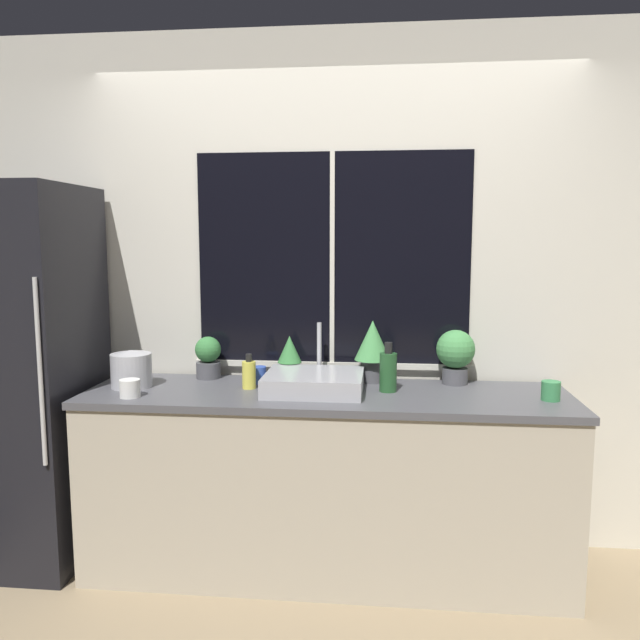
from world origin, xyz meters
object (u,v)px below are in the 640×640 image
object	(u,v)px
sink	(314,382)
bottle_tall	(388,371)
potted_plant_far_left	(208,357)
soap_bottle	(249,374)
kettle	(131,369)
refrigerator	(18,376)
potted_plant_far_right	(456,353)
mug_blue	(259,375)
potted_plant_center_right	(373,346)
mug_white	(130,388)
potted_plant_center_left	(290,357)
mug_green	(551,391)

from	to	relation	value
sink	bottle_tall	world-z (taller)	sink
potted_plant_far_left	soap_bottle	xyz separation A→B (m)	(0.26, -0.21, -0.04)
bottle_tall	kettle	xyz separation A→B (m)	(-1.27, -0.04, -0.01)
refrigerator	potted_plant_far_right	distance (m)	2.22
potted_plant_far_left	bottle_tall	distance (m)	0.97
mug_blue	potted_plant_center_right	bearing A→B (deg)	9.28
potted_plant_far_right	kettle	size ratio (longest dim) A/B	1.38
mug_white	potted_plant_far_right	bearing A→B (deg)	15.76
potted_plant_center_left	potted_plant_center_right	bearing A→B (deg)	0.00
mug_green	refrigerator	bearing A→B (deg)	179.24
potted_plant_far_right	mug_green	bearing A→B (deg)	-36.06
potted_plant_center_right	kettle	xyz separation A→B (m)	(-1.19, -0.24, -0.10)
mug_white	mug_blue	distance (m)	0.64
potted_plant_far_left	mug_blue	size ratio (longest dim) A/B	2.56
potted_plant_center_left	potted_plant_far_right	distance (m)	0.85
potted_plant_far_left	sink	bearing A→B (deg)	-21.29
potted_plant_far_right	mug_white	size ratio (longest dim) A/B	2.93
potted_plant_far_left	potted_plant_center_right	size ratio (longest dim) A/B	0.69
mug_blue	kettle	world-z (taller)	kettle
refrigerator	kettle	size ratio (longest dim) A/B	9.47
refrigerator	bottle_tall	size ratio (longest dim) A/B	7.88
sink	mug_white	size ratio (longest dim) A/B	4.97
potted_plant_center_right	mug_blue	world-z (taller)	potted_plant_center_right
potted_plant_far_right	mug_white	xyz separation A→B (m)	(-1.54, -0.43, -0.12)
sink	mug_blue	size ratio (longest dim) A/B	5.42
potted_plant_far_right	mug_green	world-z (taller)	potted_plant_far_right
potted_plant_far_left	potted_plant_far_right	bearing A→B (deg)	-0.00
refrigerator	mug_white	xyz separation A→B (m)	(0.66, -0.18, -0.01)
refrigerator	potted_plant_far_right	bearing A→B (deg)	6.65
refrigerator	mug_green	bearing A→B (deg)	-0.76
bottle_tall	mug_white	size ratio (longest dim) A/B	2.54
mug_white	mug_green	size ratio (longest dim) A/B	1.07
mug_white	mug_green	bearing A→B (deg)	4.23
potted_plant_far_right	mug_white	distance (m)	1.60
potted_plant_center_right	soap_bottle	bearing A→B (deg)	-161.02
mug_blue	soap_bottle	bearing A→B (deg)	-102.83
sink	mug_green	distance (m)	1.10
potted_plant_center_left	mug_green	xyz separation A→B (m)	(1.25, -0.29, -0.08)
potted_plant_center_left	mug_blue	world-z (taller)	potted_plant_center_left
potted_plant_center_left	mug_green	world-z (taller)	potted_plant_center_left
potted_plant_center_left	soap_bottle	world-z (taller)	potted_plant_center_left
mug_blue	mug_white	bearing A→B (deg)	-147.90
potted_plant_far_left	bottle_tall	xyz separation A→B (m)	(0.95, -0.20, -0.01)
potted_plant_far_right	mug_blue	distance (m)	1.01
soap_bottle	kettle	size ratio (longest dim) A/B	0.87
potted_plant_far_right	mug_blue	xyz separation A→B (m)	(-1.00, -0.09, -0.11)
kettle	potted_plant_center_right	bearing A→B (deg)	11.30
mug_white	potted_plant_center_right	bearing A→B (deg)	21.22
refrigerator	potted_plant_center_left	xyz separation A→B (m)	(1.35, 0.26, 0.08)
kettle	refrigerator	bearing A→B (deg)	-178.22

